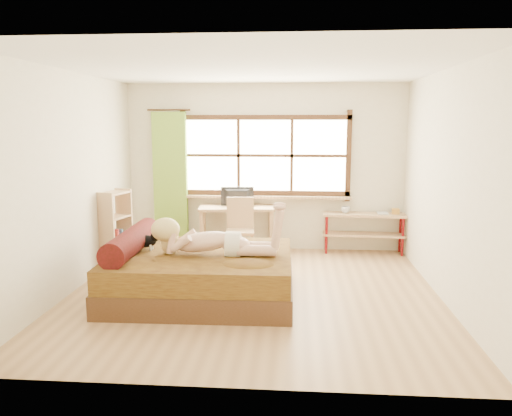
# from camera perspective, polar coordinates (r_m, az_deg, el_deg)

# --- Properties ---
(floor) EXTENTS (4.50, 4.50, 0.00)m
(floor) POSITION_cam_1_polar(r_m,az_deg,el_deg) (6.25, -0.26, -9.68)
(floor) COLOR #9E754C
(floor) RESTS_ON ground
(ceiling) EXTENTS (4.50, 4.50, 0.00)m
(ceiling) POSITION_cam_1_polar(r_m,az_deg,el_deg) (5.93, -0.28, 15.76)
(ceiling) COLOR white
(ceiling) RESTS_ON wall_back
(wall_back) EXTENTS (4.50, 0.00, 4.50)m
(wall_back) POSITION_cam_1_polar(r_m,az_deg,el_deg) (8.17, 1.05, 4.62)
(wall_back) COLOR silver
(wall_back) RESTS_ON floor
(wall_front) EXTENTS (4.50, 0.00, 4.50)m
(wall_front) POSITION_cam_1_polar(r_m,az_deg,el_deg) (3.73, -3.14, -1.51)
(wall_front) COLOR silver
(wall_front) RESTS_ON floor
(wall_left) EXTENTS (0.00, 4.50, 4.50)m
(wall_left) POSITION_cam_1_polar(r_m,az_deg,el_deg) (6.52, -20.40, 2.72)
(wall_left) COLOR silver
(wall_left) RESTS_ON floor
(wall_right) EXTENTS (0.00, 4.50, 4.50)m
(wall_right) POSITION_cam_1_polar(r_m,az_deg,el_deg) (6.18, 21.04, 2.32)
(wall_right) COLOR silver
(wall_right) RESTS_ON floor
(window) EXTENTS (2.80, 0.16, 1.46)m
(window) POSITION_cam_1_polar(r_m,az_deg,el_deg) (8.13, 1.04, 5.72)
(window) COLOR #FFEDBF
(window) RESTS_ON wall_back
(curtain) EXTENTS (0.55, 0.10, 2.20)m
(curtain) POSITION_cam_1_polar(r_m,az_deg,el_deg) (8.31, -9.75, 3.18)
(curtain) COLOR #5F9C2A
(curtain) RESTS_ON wall_back
(bed) EXTENTS (2.20, 1.77, 0.82)m
(bed) POSITION_cam_1_polar(r_m,az_deg,el_deg) (6.09, -6.71, -7.38)
(bed) COLOR #362110
(bed) RESTS_ON floor
(woman) EXTENTS (1.52, 0.46, 0.65)m
(woman) POSITION_cam_1_polar(r_m,az_deg,el_deg) (5.86, -4.96, -2.23)
(woman) COLOR #D4A289
(woman) RESTS_ON bed
(kitten) EXTENTS (0.33, 0.14, 0.26)m
(kitten) POSITION_cam_1_polar(r_m,az_deg,el_deg) (6.24, -12.62, -3.52)
(kitten) COLOR black
(kitten) RESTS_ON bed
(desk) EXTENTS (1.25, 0.66, 0.75)m
(desk) POSITION_cam_1_polar(r_m,az_deg,el_deg) (8.01, -2.19, -0.52)
(desk) COLOR tan
(desk) RESTS_ON floor
(monitor) EXTENTS (0.53, 0.12, 0.30)m
(monitor) POSITION_cam_1_polar(r_m,az_deg,el_deg) (8.01, -2.16, 1.31)
(monitor) COLOR black
(monitor) RESTS_ON desk
(chair) EXTENTS (0.46, 0.46, 0.94)m
(chair) POSITION_cam_1_polar(r_m,az_deg,el_deg) (7.67, -1.81, -1.96)
(chair) COLOR tan
(chair) RESTS_ON floor
(pipe_shelf) EXTENTS (1.31, 0.38, 0.73)m
(pipe_shelf) POSITION_cam_1_polar(r_m,az_deg,el_deg) (8.18, 12.32, -1.79)
(pipe_shelf) COLOR tan
(pipe_shelf) RESTS_ON floor
(cup) EXTENTS (0.14, 0.14, 0.11)m
(cup) POSITION_cam_1_polar(r_m,az_deg,el_deg) (8.10, 10.19, -0.21)
(cup) COLOR gray
(cup) RESTS_ON pipe_shelf
(book) EXTENTS (0.18, 0.24, 0.02)m
(book) POSITION_cam_1_polar(r_m,az_deg,el_deg) (8.18, 13.67, -0.56)
(book) COLOR gray
(book) RESTS_ON pipe_shelf
(bookshelf) EXTENTS (0.39, 0.54, 1.12)m
(bookshelf) POSITION_cam_1_polar(r_m,az_deg,el_deg) (7.46, -15.76, -2.31)
(bookshelf) COLOR tan
(bookshelf) RESTS_ON floor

